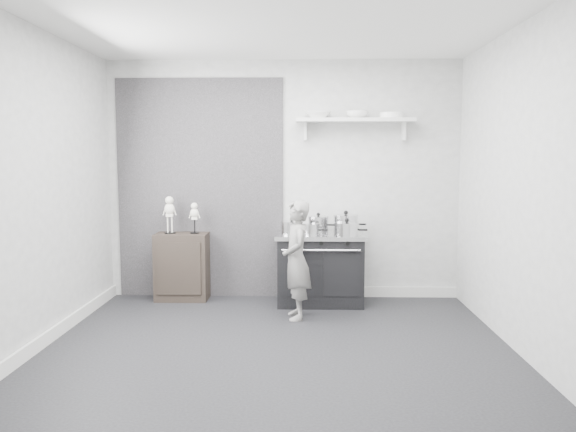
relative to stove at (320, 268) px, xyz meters
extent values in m
plane|color=black|center=(-0.42, -1.48, -0.39)|extent=(4.00, 4.00, 0.00)
cube|color=#A0A09E|center=(-0.42, 0.32, 0.96)|extent=(4.00, 0.02, 2.70)
cube|color=#A0A09E|center=(-0.42, -3.28, 0.96)|extent=(4.00, 0.02, 2.70)
cube|color=#A0A09E|center=(-2.42, -1.48, 0.96)|extent=(0.02, 3.60, 2.70)
cube|color=#A0A09E|center=(1.58, -1.48, 0.96)|extent=(0.02, 3.60, 2.70)
cube|color=silver|center=(-0.42, -1.48, 2.31)|extent=(4.00, 3.60, 0.02)
cube|color=black|center=(-1.37, 0.31, 0.86)|extent=(1.90, 0.02, 2.50)
cube|color=silver|center=(0.58, 0.30, -0.33)|extent=(2.00, 0.03, 0.12)
cube|color=silver|center=(-2.40, -1.48, -0.33)|extent=(0.03, 3.60, 0.12)
cube|color=silver|center=(0.38, 0.19, 1.63)|extent=(1.30, 0.26, 0.04)
cube|color=silver|center=(-0.17, 0.26, 1.51)|extent=(0.03, 0.12, 0.20)
cube|color=silver|center=(0.93, 0.26, 1.51)|extent=(0.03, 0.12, 0.20)
cube|color=black|center=(0.00, 0.00, -0.03)|extent=(0.92, 0.55, 0.74)
cube|color=silver|center=(0.00, 0.00, 0.36)|extent=(0.98, 0.59, 0.05)
cube|color=black|center=(-0.22, -0.27, -0.01)|extent=(0.39, 0.02, 0.48)
cube|color=black|center=(0.22, -0.27, -0.01)|extent=(0.39, 0.02, 0.48)
cylinder|color=silver|center=(0.00, -0.30, 0.25)|extent=(0.83, 0.02, 0.02)
cylinder|color=black|center=(-0.28, -0.29, 0.32)|extent=(0.04, 0.03, 0.04)
cylinder|color=black|center=(0.00, -0.29, 0.32)|extent=(0.04, 0.03, 0.04)
cylinder|color=black|center=(0.28, -0.29, 0.32)|extent=(0.04, 0.03, 0.04)
cube|color=black|center=(-1.56, 0.13, -0.02)|extent=(0.58, 0.34, 0.76)
imported|color=slate|center=(-0.25, -0.59, 0.20)|extent=(0.35, 0.47, 1.19)
cylinder|color=silver|center=(-0.31, -0.08, 0.45)|extent=(0.24, 0.24, 0.13)
cylinder|color=silver|center=(-0.31, -0.08, 0.52)|extent=(0.25, 0.25, 0.01)
sphere|color=black|center=(-0.31, -0.08, 0.55)|extent=(0.04, 0.04, 0.04)
cylinder|color=black|center=(-0.15, -0.08, 0.45)|extent=(0.10, 0.02, 0.02)
cylinder|color=silver|center=(-0.02, 0.10, 0.47)|extent=(0.22, 0.22, 0.16)
cylinder|color=silver|center=(-0.02, 0.10, 0.56)|extent=(0.23, 0.23, 0.01)
sphere|color=black|center=(-0.02, 0.10, 0.59)|extent=(0.04, 0.04, 0.04)
cylinder|color=black|center=(0.13, 0.10, 0.47)|extent=(0.10, 0.02, 0.02)
cylinder|color=silver|center=(0.28, 0.09, 0.48)|extent=(0.27, 0.27, 0.18)
cylinder|color=silver|center=(0.28, 0.09, 0.58)|extent=(0.28, 0.28, 0.01)
sphere|color=black|center=(0.28, 0.09, 0.61)|extent=(0.05, 0.05, 0.05)
cylinder|color=black|center=(0.46, 0.09, 0.48)|extent=(0.10, 0.02, 0.02)
cylinder|color=silver|center=(0.27, -0.19, 0.45)|extent=(0.26, 0.26, 0.13)
cylinder|color=silver|center=(0.27, -0.19, 0.52)|extent=(0.26, 0.26, 0.01)
sphere|color=black|center=(0.27, -0.19, 0.55)|extent=(0.05, 0.05, 0.05)
cylinder|color=black|center=(0.44, -0.19, 0.45)|extent=(0.10, 0.02, 0.02)
cylinder|color=silver|center=(-0.10, -0.14, 0.44)|extent=(0.17, 0.17, 0.11)
cylinder|color=silver|center=(-0.10, -0.14, 0.51)|extent=(0.17, 0.17, 0.01)
sphere|color=black|center=(-0.10, -0.14, 0.53)|extent=(0.03, 0.03, 0.03)
cylinder|color=black|center=(0.02, -0.14, 0.44)|extent=(0.10, 0.02, 0.02)
imported|color=white|center=(-0.02, 0.19, 1.68)|extent=(0.28, 0.28, 0.07)
imported|color=white|center=(0.40, 0.19, 1.68)|extent=(0.24, 0.24, 0.08)
cylinder|color=white|center=(0.79, 0.19, 1.68)|extent=(0.27, 0.27, 0.06)
camera|label=1|loc=(-0.20, -6.09, 1.22)|focal=35.00mm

